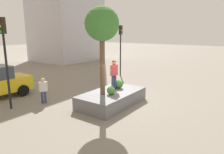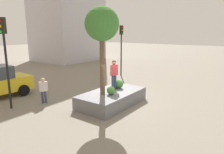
% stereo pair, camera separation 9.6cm
% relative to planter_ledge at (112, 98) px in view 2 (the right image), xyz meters
% --- Properties ---
extents(ground_plane, '(120.00, 120.00, 0.00)m').
position_rel_planter_ledge_xyz_m(ground_plane, '(0.41, -0.04, -0.39)').
color(ground_plane, gray).
extents(planter_ledge, '(4.24, 2.30, 0.78)m').
position_rel_planter_ledge_xyz_m(planter_ledge, '(0.00, 0.00, 0.00)').
color(planter_ledge, slate).
rests_on(planter_ledge, ground).
extents(plaza_tree, '(1.85, 1.85, 4.83)m').
position_rel_planter_ledge_xyz_m(plaza_tree, '(-0.66, 0.19, 4.20)').
color(plaza_tree, brown).
rests_on(plaza_tree, planter_ledge).
extents(boxwood_shrub, '(0.48, 0.48, 0.48)m').
position_rel_planter_ledge_xyz_m(boxwood_shrub, '(-0.47, -0.26, 0.63)').
color(boxwood_shrub, '#4C8C3D').
rests_on(boxwood_shrub, planter_ledge).
extents(hedge_clump, '(0.56, 0.56, 0.56)m').
position_rel_planter_ledge_xyz_m(hedge_clump, '(0.88, 0.12, 0.67)').
color(hedge_clump, '#3D7A33').
rests_on(hedge_clump, planter_ledge).
extents(skateboard, '(0.82, 0.48, 0.07)m').
position_rel_planter_ledge_xyz_m(skateboard, '(0.46, 0.19, 0.45)').
color(skateboard, black).
rests_on(skateboard, planter_ledge).
extents(skateboarder, '(0.58, 0.30, 1.76)m').
position_rel_planter_ledge_xyz_m(skateboarder, '(0.46, 0.19, 1.48)').
color(skateboarder, navy).
rests_on(skateboarder, skateboard).
extents(traffic_light_corner, '(0.35, 0.37, 4.85)m').
position_rel_planter_ledge_xyz_m(traffic_light_corner, '(7.36, 4.24, 2.90)').
color(traffic_light_corner, black).
rests_on(traffic_light_corner, ground).
extents(traffic_light_median, '(0.37, 0.33, 5.00)m').
position_rel_planter_ledge_xyz_m(traffic_light_median, '(-3.92, 4.24, 2.99)').
color(traffic_light_median, black).
rests_on(traffic_light_median, ground).
extents(bystander_watching, '(0.48, 0.36, 1.58)m').
position_rel_planter_ledge_xyz_m(bystander_watching, '(-2.24, 3.49, 0.52)').
color(bystander_watching, navy).
rests_on(bystander_watching, ground).
extents(brick_midrise, '(8.66, 7.81, 16.22)m').
position_rel_planter_ledge_xyz_m(brick_midrise, '(12.41, 17.30, 7.72)').
color(brick_midrise, '#B2B2BC').
rests_on(brick_midrise, ground).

